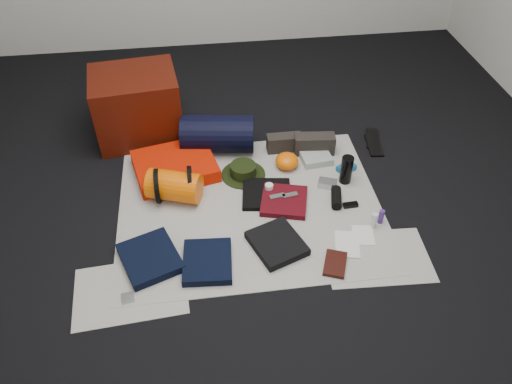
{
  "coord_description": "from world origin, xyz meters",
  "views": [
    {
      "loc": [
        -0.26,
        -2.2,
        2.14
      ],
      "look_at": [
        0.04,
        0.02,
        0.1
      ],
      "focal_mm": 35.0,
      "sensor_mm": 36.0,
      "label": 1
    }
  ],
  "objects": [
    {
      "name": "newspaper_sheet_front_right",
      "position": [
        0.65,
        -0.5,
        0.0
      ],
      "size": [
        0.6,
        0.43,
        0.0
      ],
      "primitive_type": "cube",
      "rotation": [
        0.0,
        0.0,
        -0.05
      ],
      "color": "beige",
      "rests_on": "floor"
    },
    {
      "name": "red_shirt",
      "position": [
        0.21,
        -0.01,
        0.02
      ],
      "size": [
        0.34,
        0.34,
        0.04
      ],
      "primitive_type": "cube",
      "rotation": [
        0.0,
        0.0,
        -0.26
      ],
      "color": "#4C080F",
      "rests_on": "newspaper_mat"
    },
    {
      "name": "trousers_charcoal",
      "position": [
        0.11,
        -0.35,
        0.03
      ],
      "size": [
        0.35,
        0.37,
        0.05
      ],
      "primitive_type": "cube",
      "rotation": [
        0.0,
        0.0,
        0.37
      ],
      "color": "black",
      "rests_on": "newspaper_mat"
    },
    {
      "name": "sunglasses",
      "position": [
        0.61,
        -0.09,
        0.02
      ],
      "size": [
        0.09,
        0.04,
        0.02
      ],
      "primitive_type": "cube",
      "rotation": [
        0.0,
        0.0,
        0.05
      ],
      "color": "black",
      "rests_on": "newspaper_mat"
    },
    {
      "name": "stuff_sack",
      "position": [
        -0.45,
        0.14,
        0.1
      ],
      "size": [
        0.37,
        0.28,
        0.19
      ],
      "primitive_type": "cylinder",
      "rotation": [
        0.0,
        1.57,
        -0.33
      ],
      "color": "#EC5E03",
      "rests_on": "newspaper_mat"
    },
    {
      "name": "red_cabinet",
      "position": [
        -0.69,
        0.86,
        0.24
      ],
      "size": [
        0.63,
        0.54,
        0.48
      ],
      "primitive_type": "cube",
      "rotation": [
        0.0,
        0.0,
        0.11
      ],
      "color": "#480F05",
      "rests_on": "floor"
    },
    {
      "name": "first_aid_pouch",
      "position": [
        0.5,
        0.37,
        0.03
      ],
      "size": [
        0.21,
        0.17,
        0.05
      ],
      "primitive_type": "cube",
      "rotation": [
        0.0,
        0.0,
        0.1
      ],
      "color": "#979F98",
      "rests_on": "newspaper_mat"
    },
    {
      "name": "energy_bar_a",
      "position": [
        0.17,
        0.01,
        0.05
      ],
      "size": [
        0.1,
        0.05,
        0.01
      ],
      "primitive_type": "cube",
      "rotation": [
        0.0,
        0.0,
        0.14
      ],
      "color": "#ADADB2",
      "rests_on": "red_shirt"
    },
    {
      "name": "water_bottle",
      "position": [
        0.64,
        0.15,
        0.1
      ],
      "size": [
        0.09,
        0.09,
        0.19
      ],
      "primitive_type": "cylinder",
      "rotation": [
        0.0,
        0.0,
        0.19
      ],
      "color": "black",
      "rests_on": "newspaper_mat"
    },
    {
      "name": "boonie_brim",
      "position": [
        -0.01,
        0.3,
        0.01
      ],
      "size": [
        0.32,
        0.32,
        0.01
      ],
      "primitive_type": "cylinder",
      "rotation": [
        0.0,
        0.0,
        0.08
      ],
      "color": "black",
      "rests_on": "newspaper_mat"
    },
    {
      "name": "toiletry_purple",
      "position": [
        0.75,
        -0.24,
        0.05
      ],
      "size": [
        0.03,
        0.03,
        0.09
      ],
      "primitive_type": "cylinder",
      "rotation": [
        0.0,
        0.0,
        -0.01
      ],
      "color": "#452579",
      "rests_on": "newspaper_mat"
    },
    {
      "name": "cyan_case",
      "position": [
        0.68,
        0.25,
        0.03
      ],
      "size": [
        0.14,
        0.13,
        0.04
      ],
      "primitive_type": "cube",
      "rotation": [
        0.0,
        0.0,
        0.52
      ],
      "color": "#0D5282",
      "rests_on": "newspaper_mat"
    },
    {
      "name": "hiking_boot_right",
      "position": [
        0.51,
        0.48,
        0.07
      ],
      "size": [
        0.28,
        0.13,
        0.14
      ],
      "primitive_type": "cube",
      "rotation": [
        0.0,
        0.0,
        -0.1
      ],
      "color": "#2C2722",
      "rests_on": "newspaper_mat"
    },
    {
      "name": "trousers_navy_a",
      "position": [
        -0.6,
        -0.36,
        0.03
      ],
      "size": [
        0.39,
        0.41,
        0.05
      ],
      "primitive_type": "cube",
      "rotation": [
        0.0,
        0.0,
        0.36
      ],
      "color": "black",
      "rests_on": "newspaper_mat"
    },
    {
      "name": "flip_flop_left",
      "position": [
        0.95,
        0.49,
        0.01
      ],
      "size": [
        0.12,
        0.26,
        0.01
      ],
      "primitive_type": "cube",
      "rotation": [
        0.0,
        0.0,
        -0.1
      ],
      "color": "black",
      "rests_on": "floor"
    },
    {
      "name": "hiking_boot_left",
      "position": [
        0.31,
        0.53,
        0.07
      ],
      "size": [
        0.24,
        0.09,
        0.12
      ],
      "primitive_type": "cube",
      "rotation": [
        0.0,
        0.0,
        0.01
      ],
      "color": "#2C2722",
      "rests_on": "newspaper_mat"
    },
    {
      "name": "map_printout",
      "position": [
        0.62,
        -0.34,
        0.01
      ],
      "size": [
        0.14,
        0.17,
        0.01
      ],
      "primitive_type": "cube",
      "rotation": [
        0.0,
        0.0,
        -0.16
      ],
      "color": "silver",
      "rests_on": "newspaper_mat"
    },
    {
      "name": "flip_flop_right",
      "position": [
        0.96,
        0.57,
        0.01
      ],
      "size": [
        0.15,
        0.25,
        0.01
      ],
      "primitive_type": "cube",
      "rotation": [
        0.0,
        0.0,
        -0.29
      ],
      "color": "black",
      "rests_on": "floor"
    },
    {
      "name": "compact_camera",
      "position": [
        0.52,
        0.11,
        0.03
      ],
      "size": [
        0.13,
        0.11,
        0.05
      ],
      "primitive_type": "cube",
      "rotation": [
        0.0,
        0.0,
        -0.37
      ],
      "color": "#ADADB2",
      "rests_on": "newspaper_mat"
    },
    {
      "name": "orange_stuff_sack",
      "position": [
        0.29,
        0.34,
        0.06
      ],
      "size": [
        0.19,
        0.19,
        0.1
      ],
      "primitive_type": "ellipsoid",
      "rotation": [
        0.0,
        0.0,
        -0.23
      ],
      "color": "#EC5E03",
      "rests_on": "newspaper_mat"
    },
    {
      "name": "black_tshirt",
      "position": [
        0.11,
        0.07,
        0.02
      ],
      "size": [
        0.33,
        0.32,
        0.03
      ],
      "primitive_type": "cube",
      "rotation": [
        0.0,
        0.0,
        -0.14
      ],
      "color": "black",
      "rests_on": "newspaper_mat"
    },
    {
      "name": "newspaper_mat",
      "position": [
        0.0,
        0.0,
        0.0
      ],
      "size": [
        1.6,
        1.3,
        0.01
      ],
      "primitive_type": "cube",
      "color": "beige",
      "rests_on": "floor"
    },
    {
      "name": "sleeping_pad",
      "position": [
        -0.45,
        0.39,
        0.05
      ],
      "size": [
        0.59,
        0.52,
        0.09
      ],
      "primitive_type": "cube",
      "rotation": [
        0.0,
        0.0,
        0.23
      ],
      "color": "red",
      "rests_on": "newspaper_mat"
    },
    {
      "name": "navy_duffel",
      "position": [
        -0.15,
        0.6,
        0.13
      ],
      "size": [
        0.52,
        0.33,
        0.26
      ],
      "primitive_type": "cylinder",
      "rotation": [
        0.0,
        1.57,
        -0.14
      ],
      "color": "black",
      "rests_on": "newspaper_mat"
    },
    {
      "name": "boonie_crown",
      "position": [
        -0.01,
        0.3,
        0.05
      ],
      "size": [
        0.17,
        0.17,
        0.08
      ],
      "primitive_type": "cylinder",
      "color": "black",
      "rests_on": "boonie_brim"
    },
    {
      "name": "toiletry_clear",
      "position": [
        0.7,
        -0.27,
        0.06
      ],
      "size": [
        0.04,
        0.04,
        0.1
      ],
      "primitive_type": "cylinder",
      "rotation": [
        0.0,
        0.0,
        0.36
      ],
      "color": "silver",
      "rests_on": "newspaper_mat"
    },
    {
      "name": "sack_strap_left",
      "position": [
        -0.55,
        0.14,
        0.11
      ],
      "size": [
        0.02,
        0.22,
        0.22
      ],
      "primitive_type": "cylinder",
      "rotation": [
        0.0,
        1.57,
        0.0
      ],
      "color": "black",
      "rests_on": "newspaper_mat"
    },
    {
      "name": "paperback_book",
      "position": [
        0.4,
        -0.53,
        0.02
      ],
      "size": [
        0.17,
        0.21,
        0.02
      ],
      "primitive_type": "cube",
      "rotation": [
        0.0,
        0.0,
        -0.37
      ],
      "color": "black",
      "rests_on": "newspaper_mat"
    },
    {
      "name": "energy_bar_b",
      "position": [
        0.25,
        0.01,
        0.05
      ],
      "size": [
        0.1,
        0.05,
        0.01
      ],
      "primitive_type": "cube",
      "rotation": [
        0.0,
        0.0,
        0.14
      ],
      "color": "#ADADB2",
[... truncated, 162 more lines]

